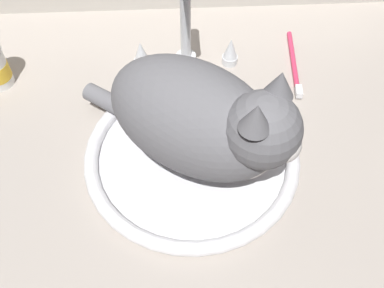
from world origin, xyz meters
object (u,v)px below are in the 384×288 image
object	(u,v)px
sink_basin	(192,155)
toothbrush	(294,65)
faucet	(186,33)
cat	(204,120)

from	to	relation	value
sink_basin	toothbrush	world-z (taller)	sink_basin
sink_basin	faucet	world-z (taller)	faucet
faucet	toothbrush	distance (cm)	22.99
faucet	cat	distance (cm)	24.25
cat	toothbrush	xyz separation A→B (cm)	(19.92, 22.52, -10.79)
sink_basin	cat	bearing A→B (deg)	-35.62
toothbrush	cat	bearing A→B (deg)	-131.49
sink_basin	cat	world-z (taller)	cat
sink_basin	cat	size ratio (longest dim) A/B	1.03
sink_basin	cat	distance (cm)	10.58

